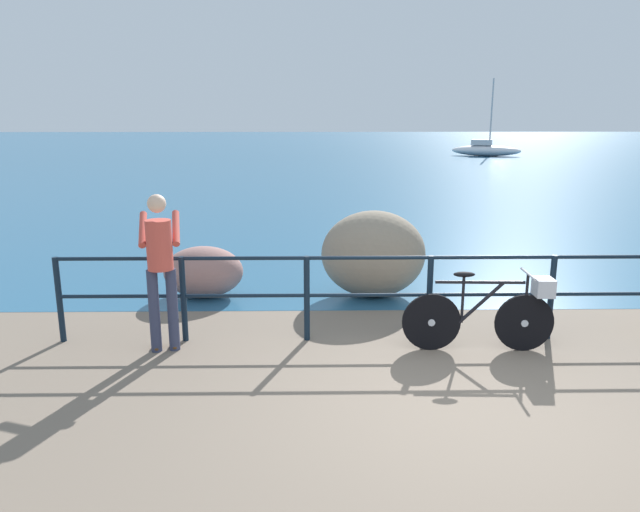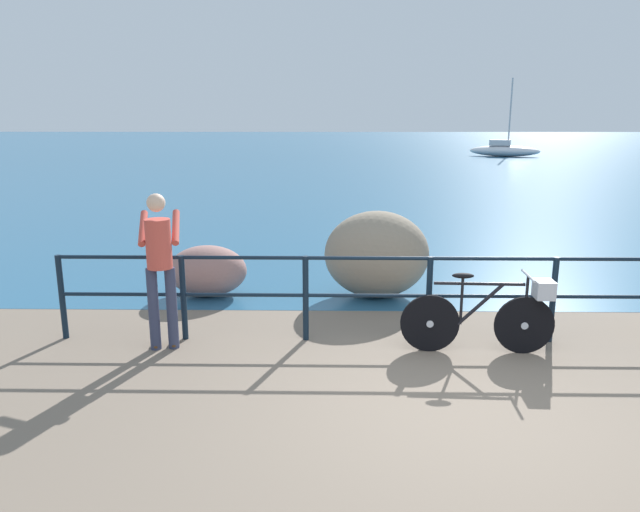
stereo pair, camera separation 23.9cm
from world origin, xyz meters
The scene contains 8 objects.
ground_plane centered at (0.00, 20.00, -0.05)m, with size 120.00×120.00×0.10m, color #756656.
sea_surface centered at (0.00, 47.78, 0.00)m, with size 120.00×90.00×0.01m, color #285B7F.
promenade_railing centered at (0.00, 1.72, 0.64)m, with size 8.71×0.07×1.02m.
bicycle centered at (0.63, 1.36, 0.46)m, with size 1.70×0.48×0.92m.
person_at_railing centered at (-3.05, 1.44, 0.99)m, with size 0.53×0.67×1.78m.
breakwater_boulder_main centered at (-0.48, 3.47, 0.63)m, with size 1.52×1.16×1.27m.
breakwater_boulder_left centered at (-2.96, 3.48, 0.37)m, with size 1.16×0.86×0.75m.
sailboat centered at (10.09, 34.07, 0.42)m, with size 4.58×2.78×4.90m.
Camera 2 is at (-1.16, -4.88, 2.60)m, focal length 33.14 mm.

